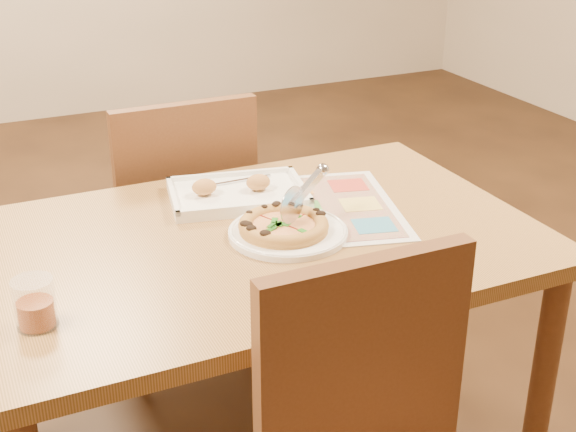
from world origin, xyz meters
name	(u,v)px	position (x,y,z in m)	size (l,w,h in m)	color
dining_table	(256,268)	(0.00, 0.00, 0.63)	(1.30, 0.85, 0.72)	#9F723F
chair_far	(180,202)	(0.00, 0.60, 0.57)	(0.42, 0.42, 0.47)	brown
plate	(288,233)	(0.07, -0.03, 0.73)	(0.28, 0.28, 0.01)	white
pizza	(284,226)	(0.06, -0.03, 0.75)	(0.21, 0.21, 0.03)	gold
pizza_cutter	(302,193)	(0.11, -0.01, 0.81)	(0.16, 0.10, 0.10)	silver
appetizer_tray	(237,194)	(0.04, 0.22, 0.73)	(0.38, 0.30, 0.06)	white
glass_tumbler	(35,306)	(-0.52, -0.19, 0.76)	(0.08, 0.08, 0.10)	maroon
menu	(332,207)	(0.23, 0.07, 0.72)	(0.32, 0.44, 0.01)	silver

